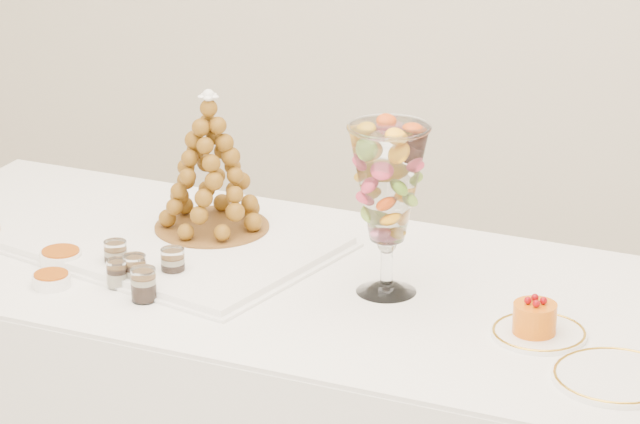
% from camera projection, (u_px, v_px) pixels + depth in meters
% --- Properties ---
extents(lace_tray, '(0.78, 0.66, 0.02)m').
position_uv_depth(lace_tray, '(176.00, 244.00, 3.50)').
color(lace_tray, white).
rests_on(lace_tray, buffet_table).
extents(macaron_vase, '(0.17, 0.17, 0.37)m').
position_uv_depth(macaron_vase, '(388.00, 186.00, 3.19)').
color(macaron_vase, white).
rests_on(macaron_vase, buffet_table).
extents(cake_plate, '(0.20, 0.20, 0.01)m').
position_uv_depth(cake_plate, '(539.00, 333.00, 3.07)').
color(cake_plate, white).
rests_on(cake_plate, buffet_table).
extents(spare_plate, '(0.25, 0.25, 0.01)m').
position_uv_depth(spare_plate, '(616.00, 377.00, 2.88)').
color(spare_plate, white).
rests_on(spare_plate, buffet_table).
extents(verrine_a, '(0.06, 0.06, 0.07)m').
position_uv_depth(verrine_a, '(116.00, 256.00, 3.37)').
color(verrine_a, white).
rests_on(verrine_a, buffet_table).
extents(verrine_b, '(0.05, 0.05, 0.07)m').
position_uv_depth(verrine_b, '(135.00, 270.00, 3.30)').
color(verrine_b, white).
rests_on(verrine_b, buffet_table).
extents(verrine_c, '(0.06, 0.06, 0.07)m').
position_uv_depth(verrine_c, '(173.00, 264.00, 3.32)').
color(verrine_c, white).
rests_on(verrine_c, buffet_table).
extents(verrine_d, '(0.06, 0.06, 0.06)m').
position_uv_depth(verrine_d, '(117.00, 274.00, 3.29)').
color(verrine_d, white).
rests_on(verrine_d, buffet_table).
extents(verrine_e, '(0.06, 0.06, 0.07)m').
position_uv_depth(verrine_e, '(144.00, 285.00, 3.22)').
color(verrine_e, white).
rests_on(verrine_e, buffet_table).
extents(ramekin_back, '(0.10, 0.10, 0.03)m').
position_uv_depth(ramekin_back, '(61.00, 258.00, 3.41)').
color(ramekin_back, white).
rests_on(ramekin_back, buffet_table).
extents(ramekin_front, '(0.08, 0.08, 0.03)m').
position_uv_depth(ramekin_front, '(51.00, 280.00, 3.30)').
color(ramekin_front, white).
rests_on(ramekin_front, buffet_table).
extents(croquembouche, '(0.27, 0.27, 0.34)m').
position_uv_depth(croquembouche, '(210.00, 162.00, 3.51)').
color(croquembouche, brown).
rests_on(croquembouche, lace_tray).
extents(mousse_cake, '(0.09, 0.09, 0.08)m').
position_uv_depth(mousse_cake, '(535.00, 318.00, 3.05)').
color(mousse_cake, orange).
rests_on(mousse_cake, cake_plate).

